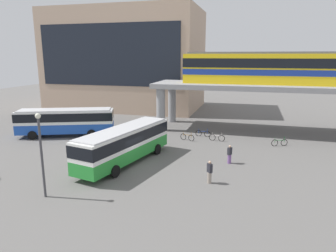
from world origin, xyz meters
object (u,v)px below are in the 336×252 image
object	(u,v)px
train	(290,68)
pedestrian_near_building	(230,155)
bicycle_green	(279,143)
bicycle_brown	(187,137)
station_building	(126,60)
bus_secondary	(66,120)
bus_main	(125,142)
bicycle_blue	(203,133)
pedestrian_by_bike_rack	(210,173)
bicycle_silver	(217,138)

from	to	relation	value
train	pedestrian_near_building	xyz separation A→B (m)	(-5.70, -13.01, -7.13)
bicycle_green	pedestrian_near_building	size ratio (longest dim) A/B	1.01
train	bicycle_brown	bearing A→B (deg)	-148.88
train	bicycle_brown	size ratio (longest dim) A/B	14.80
train	station_building	bearing A→B (deg)	153.36
station_building	bus_secondary	bearing A→B (deg)	-86.41
bus_main	bus_secondary	xyz separation A→B (m)	(-10.50, 6.91, 0.00)
station_building	bicycle_brown	bearing A→B (deg)	-51.85
bicycle_blue	pedestrian_by_bike_rack	distance (m)	13.68
station_building	pedestrian_near_building	bearing A→B (deg)	-51.67
bicycle_brown	bicycle_blue	bearing A→B (deg)	56.25
station_building	bicycle_green	world-z (taller)	station_building
bicycle_green	pedestrian_near_building	distance (m)	8.35
station_building	train	size ratio (longest dim) A/B	1.04
pedestrian_by_bike_rack	bicycle_green	bearing A→B (deg)	63.79
bus_main	bicycle_blue	size ratio (longest dim) A/B	6.33
bus_main	train	bearing A→B (deg)	46.55
bicycle_green	pedestrian_near_building	world-z (taller)	pedestrian_near_building
station_building	bicycle_blue	xyz separation A→B (m)	(17.04, -17.71, -8.22)
bus_main	pedestrian_by_bike_rack	world-z (taller)	bus_main
bus_main	bicycle_silver	bearing A→B (deg)	53.72
bus_secondary	train	bearing A→B (deg)	18.75
bus_main	pedestrian_by_bike_rack	distance (m)	8.27
bicycle_silver	pedestrian_by_bike_rack	distance (m)	11.96
bicycle_silver	pedestrian_near_building	world-z (taller)	pedestrian_near_building
bicycle_silver	pedestrian_near_building	xyz separation A→B (m)	(1.94, -7.10, 0.42)
train	bicycle_green	bearing A→B (deg)	-99.48
station_building	bicycle_blue	distance (m)	25.91
station_building	pedestrian_near_building	distance (m)	34.42
bus_secondary	pedestrian_by_bike_rack	size ratio (longest dim) A/B	6.38
bicycle_blue	bicycle_silver	bearing A→B (deg)	-39.42
train	bicycle_blue	world-z (taller)	train
bicycle_brown	bus_main	bearing A→B (deg)	-112.85
bicycle_blue	bicycle_green	xyz separation A→B (m)	(8.43, -1.69, 0.00)
bicycle_green	bicycle_blue	bearing A→B (deg)	168.65
train	bus_secondary	world-z (taller)	train
bicycle_brown	bicycle_blue	distance (m)	2.59
train	pedestrian_near_building	bearing A→B (deg)	-113.65
station_building	pedestrian_near_building	world-z (taller)	station_building
bus_main	bicycle_brown	size ratio (longest dim) A/B	6.61
bus_secondary	bicycle_silver	size ratio (longest dim) A/B	6.27
train	bicycle_brown	distance (m)	14.79
station_building	bicycle_brown	xyz separation A→B (m)	(15.60, -19.86, -8.22)
bus_secondary	pedestrian_near_building	world-z (taller)	bus_secondary
bus_secondary	bicycle_silver	bearing A→B (deg)	8.51
station_building	pedestrian_by_bike_rack	bearing A→B (deg)	-57.67
train	pedestrian_near_building	world-z (taller)	train
station_building	pedestrian_by_bike_rack	xyz separation A→B (m)	(19.70, -31.12, -7.75)
bicycle_brown	bicycle_blue	size ratio (longest dim) A/B	0.96
bus_main	station_building	bearing A→B (deg)	112.45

